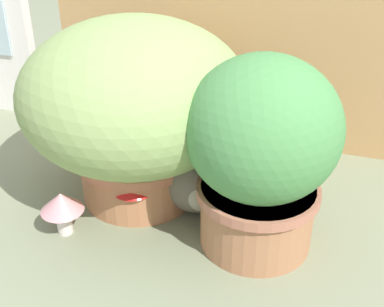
% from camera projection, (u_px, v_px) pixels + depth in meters
% --- Properties ---
extents(ground_plane, '(6.00, 6.00, 0.00)m').
position_uv_depth(ground_plane, '(182.00, 214.00, 1.39)').
color(ground_plane, gray).
extents(cardboard_backdrop, '(1.27, 0.03, 0.72)m').
position_uv_depth(cardboard_backdrop, '(245.00, 33.00, 1.59)').
color(cardboard_backdrop, tan).
rests_on(cardboard_backdrop, ground).
extents(grass_planter, '(0.59, 0.59, 0.50)m').
position_uv_depth(grass_planter, '(135.00, 103.00, 1.33)').
color(grass_planter, '#AF714A').
rests_on(grass_planter, ground).
extents(leafy_planter, '(0.35, 0.35, 0.48)m').
position_uv_depth(leafy_planter, '(261.00, 151.00, 1.16)').
color(leafy_planter, '#AB714C').
rests_on(leafy_planter, ground).
extents(cat, '(0.30, 0.35, 0.32)m').
position_uv_depth(cat, '(192.00, 169.00, 1.36)').
color(cat, '#5E574B').
rests_on(cat, ground).
extents(mushroom_ornament_red, '(0.11, 0.11, 0.15)m').
position_uv_depth(mushroom_ornament_red, '(133.00, 184.00, 1.32)').
color(mushroom_ornament_red, silver).
rests_on(mushroom_ornament_red, ground).
extents(mushroom_ornament_pink, '(0.11, 0.11, 0.12)m').
position_uv_depth(mushroom_ornament_pink, '(62.00, 205.00, 1.28)').
color(mushroom_ornament_pink, silver).
rests_on(mushroom_ornament_pink, ground).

